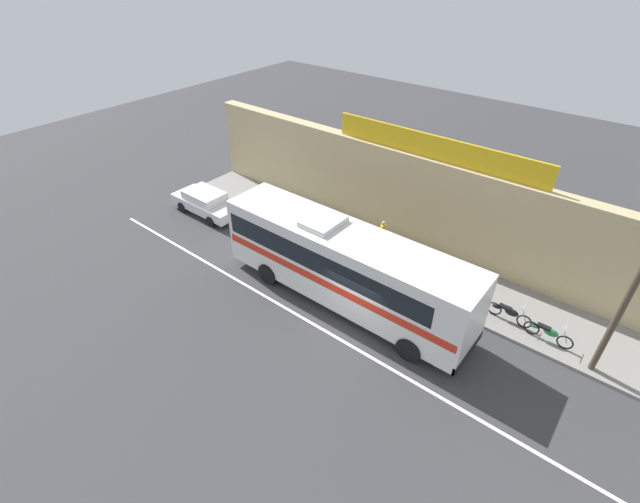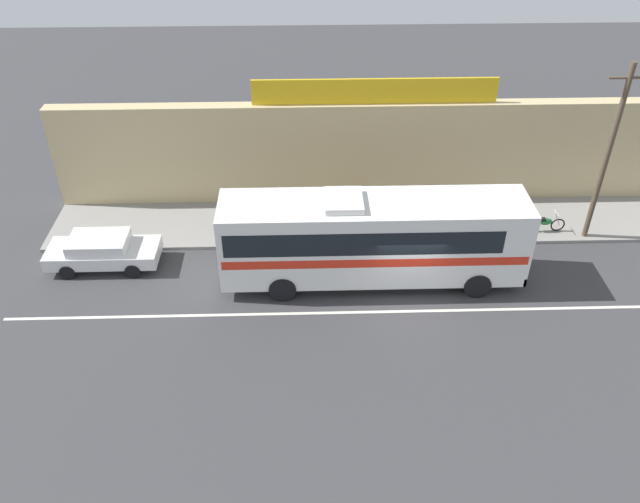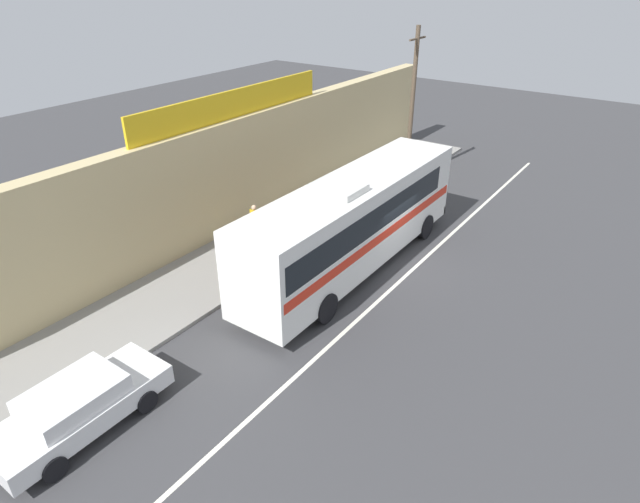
# 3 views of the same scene
# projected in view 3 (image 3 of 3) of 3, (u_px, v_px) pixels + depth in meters

# --- Properties ---
(ground_plane) EXTENTS (70.00, 70.00, 0.00)m
(ground_plane) POSITION_uv_depth(u_px,v_px,m) (395.00, 263.00, 20.87)
(ground_plane) COLOR #3A3A3D
(sidewalk_slab) EXTENTS (30.00, 3.60, 0.14)m
(sidewalk_slab) POSITION_uv_depth(u_px,v_px,m) (291.00, 227.00, 23.48)
(sidewalk_slab) COLOR gray
(sidewalk_slab) RESTS_ON ground_plane
(storefront_facade) EXTENTS (30.00, 0.70, 4.80)m
(storefront_facade) POSITION_uv_depth(u_px,v_px,m) (252.00, 168.00, 23.46)
(storefront_facade) COLOR tan
(storefront_facade) RESTS_ON ground_plane
(storefront_billboard) EXTENTS (10.56, 0.12, 1.10)m
(storefront_billboard) POSITION_uv_depth(u_px,v_px,m) (234.00, 104.00, 21.50)
(storefront_billboard) COLOR gold
(storefront_billboard) RESTS_ON storefront_facade
(road_center_stripe) EXTENTS (30.00, 0.14, 0.01)m
(road_center_stripe) POSITION_uv_depth(u_px,v_px,m) (414.00, 269.00, 20.46)
(road_center_stripe) COLOR silver
(road_center_stripe) RESTS_ON ground_plane
(intercity_bus) EXTENTS (11.58, 2.59, 3.78)m
(intercity_bus) POSITION_uv_depth(u_px,v_px,m) (353.00, 220.00, 19.52)
(intercity_bus) COLOR white
(intercity_bus) RESTS_ON ground_plane
(parked_car) EXTENTS (4.43, 1.84, 1.37)m
(parked_car) POSITION_uv_depth(u_px,v_px,m) (79.00, 406.00, 13.15)
(parked_car) COLOR silver
(parked_car) RESTS_ON ground_plane
(utility_pole) EXTENTS (1.60, 0.22, 7.64)m
(utility_pole) POSITION_uv_depth(u_px,v_px,m) (412.00, 104.00, 26.72)
(utility_pole) COLOR brown
(utility_pole) RESTS_ON sidewalk_slab
(motorcycle_blue) EXTENTS (1.86, 0.56, 0.94)m
(motorcycle_blue) POSITION_uv_depth(u_px,v_px,m) (365.00, 188.00, 26.30)
(motorcycle_blue) COLOR black
(motorcycle_blue) RESTS_ON sidewalk_slab
(motorcycle_purple) EXTENTS (1.88, 0.56, 0.94)m
(motorcycle_purple) POSITION_uv_depth(u_px,v_px,m) (384.00, 179.00, 27.35)
(motorcycle_purple) COLOR black
(motorcycle_purple) RESTS_ON sidewalk_slab
(pedestrian_near_shop) EXTENTS (0.30, 0.48, 1.66)m
(pedestrian_near_shop) POSITION_uv_depth(u_px,v_px,m) (255.00, 221.00, 21.69)
(pedestrian_near_shop) COLOR black
(pedestrian_near_shop) RESTS_ON sidewalk_slab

